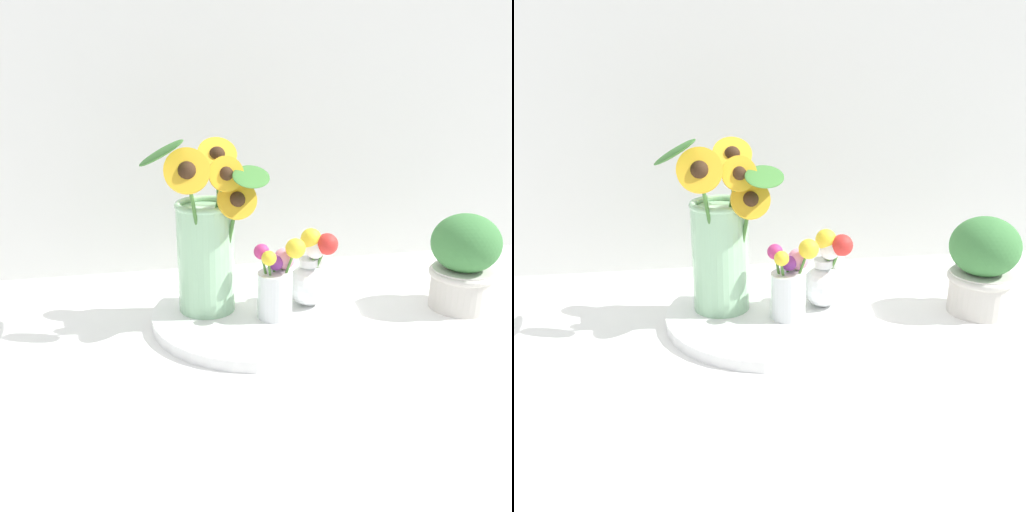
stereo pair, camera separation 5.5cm
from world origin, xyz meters
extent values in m
plane|color=white|center=(0.00, 0.00, 0.00)|extent=(6.00, 6.00, 0.00)
cylinder|color=white|center=(-0.01, 0.08, 0.01)|extent=(0.41, 0.41, 0.02)
cylinder|color=#99CC9E|center=(-0.11, 0.11, 0.13)|extent=(0.11, 0.11, 0.21)
torus|color=#99CC9E|center=(-0.11, 0.11, 0.23)|extent=(0.11, 0.11, 0.01)
cylinder|color=#427533|center=(-0.08, 0.11, 0.19)|extent=(0.01, 0.05, 0.27)
cylinder|color=gold|center=(-0.08, 0.13, 0.32)|extent=(0.07, 0.06, 0.06)
sphere|color=#382314|center=(-0.08, 0.13, 0.32)|extent=(0.03, 0.03, 0.03)
cylinder|color=#427533|center=(-0.10, 0.09, 0.17)|extent=(0.06, 0.07, 0.24)
cylinder|color=gold|center=(-0.07, 0.06, 0.30)|extent=(0.08, 0.03, 0.08)
sphere|color=#382314|center=(-0.07, 0.06, 0.30)|extent=(0.03, 0.03, 0.03)
cylinder|color=#427533|center=(-0.07, 0.08, 0.16)|extent=(0.04, 0.04, 0.18)
cylinder|color=gold|center=(-0.05, 0.06, 0.25)|extent=(0.08, 0.04, 0.08)
sphere|color=#382314|center=(-0.05, 0.06, 0.25)|extent=(0.03, 0.03, 0.03)
cylinder|color=#427533|center=(-0.12, 0.07, 0.18)|extent=(0.05, 0.06, 0.26)
cylinder|color=gold|center=(-0.14, 0.04, 0.31)|extent=(0.09, 0.04, 0.09)
sphere|color=#382314|center=(-0.14, 0.04, 0.31)|extent=(0.03, 0.03, 0.03)
ellipsoid|color=#38702D|center=(-0.18, 0.07, 0.34)|extent=(0.11, 0.15, 0.08)
ellipsoid|color=#38702D|center=(-0.02, 0.06, 0.29)|extent=(0.12, 0.14, 0.04)
cylinder|color=white|center=(0.02, 0.05, 0.07)|extent=(0.07, 0.07, 0.09)
cylinder|color=#4C8438|center=(0.01, 0.05, 0.08)|extent=(0.02, 0.01, 0.09)
sphere|color=purple|center=(0.02, 0.05, 0.13)|extent=(0.03, 0.03, 0.03)
cylinder|color=#4C8438|center=(0.01, 0.04, 0.10)|extent=(0.02, 0.03, 0.09)
sphere|color=yellow|center=(0.00, 0.03, 0.15)|extent=(0.03, 0.03, 0.03)
cylinder|color=#4C8438|center=(0.03, 0.05, 0.09)|extent=(0.02, 0.02, 0.07)
sphere|color=pink|center=(0.04, 0.06, 0.13)|extent=(0.04, 0.04, 0.04)
cylinder|color=#4C8438|center=(0.04, 0.04, 0.11)|extent=(0.03, 0.02, 0.10)
sphere|color=yellow|center=(0.05, 0.03, 0.16)|extent=(0.04, 0.04, 0.04)
cylinder|color=#4C8438|center=(0.00, 0.04, 0.10)|extent=(0.02, 0.03, 0.10)
sphere|color=#C6337A|center=(-0.01, 0.06, 0.15)|extent=(0.03, 0.03, 0.03)
sphere|color=white|center=(0.09, 0.09, 0.06)|extent=(0.08, 0.08, 0.08)
cylinder|color=white|center=(0.09, 0.09, 0.11)|extent=(0.04, 0.04, 0.02)
cylinder|color=#4C8438|center=(0.11, 0.10, 0.08)|extent=(0.02, 0.02, 0.07)
sphere|color=white|center=(0.12, 0.11, 0.11)|extent=(0.04, 0.04, 0.04)
cylinder|color=#4C8438|center=(0.10, 0.08, 0.10)|extent=(0.02, 0.01, 0.09)
sphere|color=white|center=(0.10, 0.08, 0.14)|extent=(0.04, 0.04, 0.04)
cylinder|color=#4C8438|center=(0.10, 0.10, 0.11)|extent=(0.01, 0.02, 0.10)
sphere|color=yellow|center=(0.10, 0.09, 0.16)|extent=(0.04, 0.04, 0.04)
cylinder|color=#4C8438|center=(0.10, 0.10, 0.10)|extent=(0.02, 0.03, 0.09)
sphere|color=purple|center=(0.11, 0.11, 0.15)|extent=(0.03, 0.03, 0.03)
cylinder|color=#4C8438|center=(0.11, 0.09, 0.10)|extent=(0.03, 0.04, 0.11)
sphere|color=red|center=(0.13, 0.07, 0.15)|extent=(0.04, 0.04, 0.04)
cylinder|color=beige|center=(0.41, 0.06, 0.04)|extent=(0.12, 0.12, 0.09)
torus|color=beige|center=(0.41, 0.06, 0.08)|extent=(0.14, 0.14, 0.01)
ellipsoid|color=#3D7A3D|center=(0.41, 0.06, 0.14)|extent=(0.14, 0.14, 0.12)
camera|label=1|loc=(-0.23, -0.97, 0.52)|focal=42.00mm
camera|label=2|loc=(-0.17, -0.98, 0.52)|focal=42.00mm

